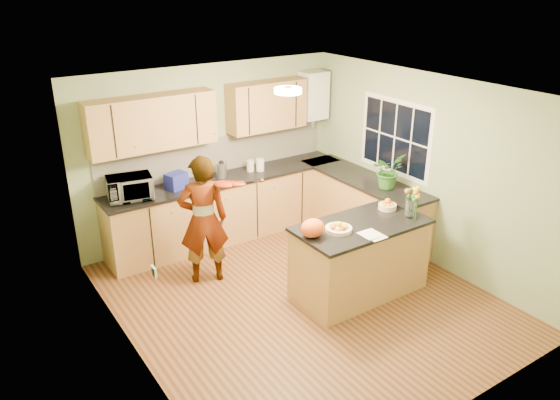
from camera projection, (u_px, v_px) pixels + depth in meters
floor at (301, 298)px, 6.59m from camera, size 4.50×4.50×0.00m
ceiling at (304, 92)px, 5.62m from camera, size 4.00×4.50×0.02m
wall_back at (211, 152)px, 7.83m from camera, size 4.00×0.02×2.50m
wall_front at (467, 294)px, 4.38m from camera, size 4.00×0.02×2.50m
wall_left at (129, 250)px, 5.08m from camera, size 0.02×4.50×2.50m
wall_right at (426, 170)px, 7.13m from camera, size 0.02×4.50×2.50m
back_counter at (229, 207)px, 7.95m from camera, size 3.64×0.62×0.94m
right_counter at (362, 208)px, 7.93m from camera, size 0.62×2.24×0.94m
splashback at (218, 154)px, 7.89m from camera, size 3.60×0.02×0.52m
upper_cabinets at (203, 115)px, 7.38m from camera, size 3.20×0.34×0.70m
boiler at (313, 95)px, 8.33m from camera, size 0.40×0.30×0.86m
window_right at (395, 137)px, 7.47m from camera, size 0.01×1.30×1.05m
light_switch at (154, 272)px, 4.61m from camera, size 0.02×0.09×0.09m
ceiling_lamp at (288, 91)px, 5.87m from camera, size 0.30×0.30×0.07m
peninsula_island at (360, 258)px, 6.55m from camera, size 1.61×0.82×0.92m
fruit_dish at (339, 227)px, 6.18m from camera, size 0.31×0.31×0.11m
orange_bowl at (387, 205)px, 6.75m from camera, size 0.23×0.23×0.13m
flower_vase at (412, 193)px, 6.42m from camera, size 0.26×0.26×0.48m
orange_bag at (313, 228)px, 6.02m from camera, size 0.29×0.25×0.21m
papers at (373, 235)px, 6.09m from camera, size 0.21×0.28×0.01m
violinist at (203, 220)px, 6.69m from camera, size 0.70×0.58×1.66m
violin at (225, 184)px, 6.43m from camera, size 0.64×0.56×0.16m
microwave at (130, 188)px, 6.96m from camera, size 0.62×0.48×0.31m
blue_box at (176, 181)px, 7.33m from camera, size 0.32×0.27×0.22m
kettle at (222, 169)px, 7.72m from camera, size 0.15×0.15×0.29m
jar_cream at (250, 166)px, 7.97m from camera, size 0.13×0.13×0.17m
jar_white at (260, 165)px, 7.98m from camera, size 0.13×0.13×0.18m
potted_plant at (388, 171)px, 7.31m from camera, size 0.50×0.46×0.48m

